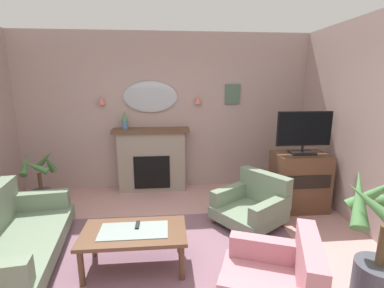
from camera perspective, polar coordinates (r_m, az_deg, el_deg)
floor at (r=3.18m, az=-5.02°, el=-26.94°), size 6.25×6.30×0.10m
wall_back at (r=5.18m, az=-5.48°, el=6.46°), size 6.25×0.10×2.84m
patterned_rug at (r=3.30m, az=-5.06°, el=-23.98°), size 3.20×2.40×0.01m
fireplace at (r=5.13m, az=-8.23°, el=-3.32°), size 1.36×0.36×1.16m
mantel_vase_centre at (r=5.00m, az=-13.69°, el=4.76°), size 0.11×0.11×0.32m
wall_mirror at (r=5.09m, az=-8.56°, el=9.56°), size 0.96×0.06×0.56m
wall_sconce_left at (r=5.16m, az=-18.15°, el=8.57°), size 0.14×0.14×0.14m
wall_sconce_right at (r=5.06m, az=1.20°, el=9.12°), size 0.14×0.14×0.14m
framed_picture at (r=5.23m, az=8.34°, el=10.09°), size 0.28×0.03×0.36m
coffee_table at (r=3.15m, az=-11.84°, el=-17.97°), size 1.10×0.60×0.45m
tv_remote at (r=3.20m, az=-11.16°, el=-16.06°), size 0.04×0.16×0.02m
floral_couch at (r=3.76m, az=-33.79°, el=-15.72°), size 1.07×1.80×0.76m
armchair_in_corner at (r=4.07m, az=12.46°, el=-11.86°), size 1.13×1.12×0.71m
armchair_by_coffee_table at (r=2.76m, az=17.05°, el=-25.16°), size 1.05×1.04×0.71m
tv_cabinet at (r=4.70m, az=21.16°, el=-7.14°), size 0.80×0.57×0.90m
tv_flatscreen at (r=4.49m, az=22.08°, el=2.40°), size 0.84×0.24×0.65m
potted_plant_tall_palm at (r=3.12m, az=34.59°, el=-16.02°), size 0.75×0.77×1.23m
potted_plant_corner_palm at (r=5.10m, az=-28.75°, el=-6.78°), size 0.49×0.51×0.93m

